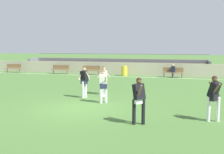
# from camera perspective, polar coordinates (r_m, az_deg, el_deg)

# --- Properties ---
(ground_plane) EXTENTS (160.00, 160.00, 0.00)m
(ground_plane) POSITION_cam_1_polar(r_m,az_deg,el_deg) (12.00, -7.05, -6.77)
(ground_plane) COLOR #477033
(field_line_sideline) EXTENTS (44.00, 0.12, 0.01)m
(field_line_sideline) POSITION_cam_1_polar(r_m,az_deg,el_deg) (24.08, 4.88, 0.03)
(field_line_sideline) COLOR white
(field_line_sideline) RESTS_ON ground
(sideline_wall) EXTENTS (48.00, 0.16, 1.19)m
(sideline_wall) POSITION_cam_1_polar(r_m,az_deg,el_deg) (25.59, 5.59, 1.75)
(sideline_wall) COLOR beige
(sideline_wall) RESTS_ON ground
(bleacher_stand) EXTENTS (19.68, 2.47, 1.98)m
(bleacher_stand) POSITION_cam_1_polar(r_m,az_deg,el_deg) (28.36, 0.35, 2.68)
(bleacher_stand) COLOR #897051
(bleacher_stand) RESTS_ON ground
(bench_near_wall_gap) EXTENTS (1.80, 0.40, 0.90)m
(bench_near_wall_gap) POSITION_cam_1_polar(r_m,az_deg,el_deg) (25.74, -4.50, 1.68)
(bench_near_wall_gap) COLOR olive
(bench_near_wall_gap) RESTS_ON ground
(bench_far_left) EXTENTS (1.80, 0.40, 0.90)m
(bench_far_left) POSITION_cam_1_polar(r_m,az_deg,el_deg) (30.02, -20.62, 1.99)
(bench_far_left) COLOR olive
(bench_far_left) RESTS_ON ground
(bench_centre_sideline) EXTENTS (1.80, 0.40, 0.90)m
(bench_centre_sideline) POSITION_cam_1_polar(r_m,az_deg,el_deg) (27.09, -11.15, 1.82)
(bench_centre_sideline) COLOR olive
(bench_centre_sideline) RESTS_ON ground
(bench_far_right) EXTENTS (1.80, 0.40, 0.90)m
(bench_far_right) POSITION_cam_1_polar(r_m,az_deg,el_deg) (24.15, 13.13, 1.20)
(bench_far_right) COLOR olive
(bench_far_right) RESTS_ON ground
(trash_bin) EXTENTS (0.55, 0.55, 0.93)m
(trash_bin) POSITION_cam_1_polar(r_m,az_deg,el_deg) (24.97, 2.71, 1.35)
(trash_bin) COLOR yellow
(trash_bin) RESTS_ON ground
(spectator_seated) EXTENTS (0.36, 0.42, 1.21)m
(spectator_seated) POSITION_cam_1_polar(r_m,az_deg,el_deg) (24.02, 13.13, 1.54)
(spectator_seated) COLOR #2D2D38
(spectator_seated) RESTS_ON ground
(player_white_trailing_run) EXTENTS (0.50, 0.67, 1.65)m
(player_white_trailing_run) POSITION_cam_1_polar(r_m,az_deg,el_deg) (12.84, -1.89, -1.39)
(player_white_trailing_run) COLOR white
(player_white_trailing_run) RESTS_ON ground
(player_dark_wide_left) EXTENTS (0.60, 0.43, 1.69)m
(player_dark_wide_left) POSITION_cam_1_polar(r_m,az_deg,el_deg) (14.20, -6.07, -0.52)
(player_dark_wide_left) COLOR white
(player_dark_wide_left) RESTS_ON ground
(player_white_overlapping) EXTENTS (0.72, 0.51, 1.66)m
(player_white_overlapping) POSITION_cam_1_polar(r_m,az_deg,el_deg) (15.12, -1.82, -0.13)
(player_white_overlapping) COLOR white
(player_white_overlapping) RESTS_ON ground
(player_dark_challenging) EXTENTS (0.51, 0.68, 1.69)m
(player_dark_challenging) POSITION_cam_1_polar(r_m,az_deg,el_deg) (9.35, 5.86, -4.26)
(player_dark_challenging) COLOR black
(player_dark_challenging) RESTS_ON ground
(player_dark_deep_cover) EXTENTS (0.53, 0.71, 1.71)m
(player_dark_deep_cover) POSITION_cam_1_polar(r_m,az_deg,el_deg) (10.37, 21.32, -3.53)
(player_dark_deep_cover) COLOR white
(player_dark_deep_cover) RESTS_ON ground
(soccer_ball) EXTENTS (0.22, 0.22, 0.22)m
(soccer_ball) POSITION_cam_1_polar(r_m,az_deg,el_deg) (14.21, -2.01, -4.15)
(soccer_ball) COLOR white
(soccer_ball) RESTS_ON ground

